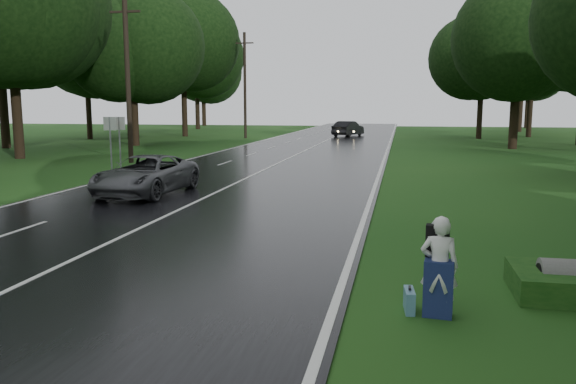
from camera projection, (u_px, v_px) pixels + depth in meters
The scene contains 16 objects.
ground at pixel (79, 259), 12.37m from camera, with size 160.00×160.00×0.00m, color #1E4915.
road at pixel (276, 164), 31.76m from camera, with size 12.00×140.00×0.04m, color black.
lane_center at pixel (276, 164), 31.75m from camera, with size 0.12×140.00×0.01m, color silver.
grey_car at pixel (146, 175), 20.97m from camera, with size 2.37×5.13×1.43m, color #4E5053.
far_car at pixel (348, 129), 59.47m from camera, with size 1.67×4.80×1.58m, color black.
hitchhiker at pixel (439, 270), 8.93m from camera, with size 0.63×0.58×1.62m.
suitcase at pixel (409, 300), 9.21m from camera, with size 0.15×0.51×0.36m, color teal.
utility_pole_mid at pixel (131, 163), 32.94m from camera, with size 1.80×0.28×9.36m, color black, non-canonical shape.
utility_pole_far at pixel (246, 138), 56.92m from camera, with size 1.80×0.28×10.28m, color black, non-canonical shape.
road_sign_a at pixel (112, 172), 28.16m from camera, with size 0.65×0.10×2.72m, color white, non-canonical shape.
road_sign_b at pixel (121, 170), 29.06m from camera, with size 0.65×0.10×2.71m, color white, non-canonical shape.
tree_left_d at pixel (20, 158), 35.44m from camera, with size 10.60×10.60×16.56m, color black, non-canonical shape.
tree_left_e at pixel (136, 146), 46.68m from camera, with size 8.64×8.64×13.50m, color black, non-canonical shape.
tree_left_f at pixel (185, 136), 60.29m from camera, with size 11.18×11.18×17.48m, color black, non-canonical shape.
tree_right_e at pixel (512, 149), 43.15m from camera, with size 8.85×8.85×13.83m, color black, non-canonical shape.
tree_right_f at pixel (478, 139), 55.93m from camera, with size 9.01×9.01×14.08m, color black, non-canonical shape.
Camera 1 is at (6.80, -10.89, 3.31)m, focal length 35.58 mm.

